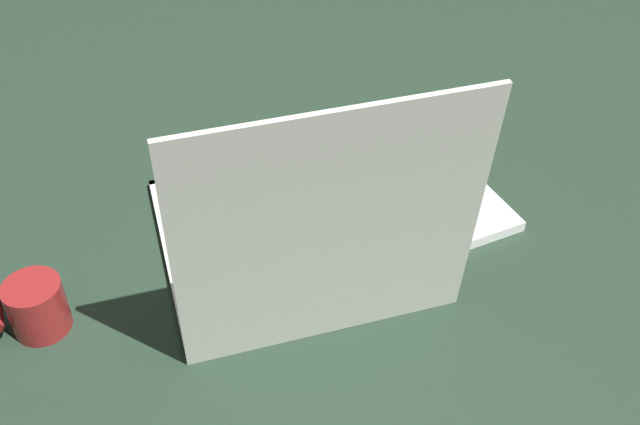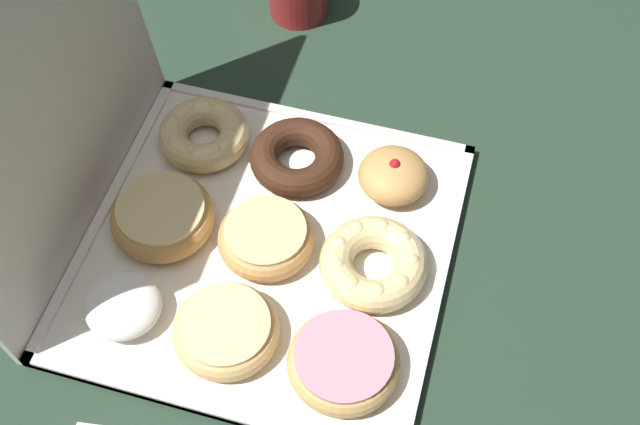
{
  "view_description": "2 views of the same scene",
  "coord_description": "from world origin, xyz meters",
  "px_view_note": "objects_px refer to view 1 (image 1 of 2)",
  "views": [
    {
      "loc": [
        0.22,
        0.92,
        0.86
      ],
      "look_at": [
        -0.05,
        0.01,
        0.05
      ],
      "focal_mm": 42.15,
      "sensor_mm": 36.0,
      "label": 1
    },
    {
      "loc": [
        -0.46,
        -0.19,
        0.82
      ],
      "look_at": [
        0.05,
        -0.05,
        0.03
      ],
      "focal_mm": 45.73,
      "sensor_mm": 36.0,
      "label": 2
    }
  ],
  "objects_px": {
    "glazed_ring_donut_7": "(313,275)",
    "napkin_stack": "(469,214)",
    "coffee_mug": "(34,306)",
    "glazed_ring_donut_3": "(359,214)",
    "donut_box": "(289,236)",
    "pink_frosted_donut_0": "(336,169)",
    "glazed_ring_donut_4": "(288,224)",
    "cruller_donut_8": "(230,292)",
    "chocolate_cake_ring_donut_5": "(216,241)",
    "cruller_donut_1": "(270,180)",
    "jelly_filled_donut_2": "(203,193)",
    "powdered_filled_donut_6": "(385,259)"
  },
  "relations": [
    {
      "from": "cruller_donut_1",
      "to": "chocolate_cake_ring_donut_5",
      "type": "bearing_deg",
      "value": 45.99
    },
    {
      "from": "glazed_ring_donut_3",
      "to": "glazed_ring_donut_4",
      "type": "xyz_separation_m",
      "value": [
        0.12,
        -0.01,
        0.0
      ]
    },
    {
      "from": "donut_box",
      "to": "coffee_mug",
      "type": "distance_m",
      "value": 0.42
    },
    {
      "from": "chocolate_cake_ring_donut_5",
      "to": "napkin_stack",
      "type": "xyz_separation_m",
      "value": [
        -0.44,
        0.04,
        -0.02
      ]
    },
    {
      "from": "pink_frosted_donut_0",
      "to": "glazed_ring_donut_4",
      "type": "distance_m",
      "value": 0.17
    },
    {
      "from": "napkin_stack",
      "to": "donut_box",
      "type": "bearing_deg",
      "value": -7.54
    },
    {
      "from": "pink_frosted_donut_0",
      "to": "glazed_ring_donut_4",
      "type": "height_order",
      "value": "glazed_ring_donut_4"
    },
    {
      "from": "pink_frosted_donut_0",
      "to": "coffee_mug",
      "type": "distance_m",
      "value": 0.57
    },
    {
      "from": "powdered_filled_donut_6",
      "to": "napkin_stack",
      "type": "relative_size",
      "value": 0.62
    },
    {
      "from": "glazed_ring_donut_7",
      "to": "napkin_stack",
      "type": "distance_m",
      "value": 0.32
    },
    {
      "from": "donut_box",
      "to": "cruller_donut_1",
      "type": "height_order",
      "value": "cruller_donut_1"
    },
    {
      "from": "chocolate_cake_ring_donut_5",
      "to": "glazed_ring_donut_3",
      "type": "bearing_deg",
      "value": 178.86
    },
    {
      "from": "glazed_ring_donut_4",
      "to": "napkin_stack",
      "type": "bearing_deg",
      "value": 171.77
    },
    {
      "from": "donut_box",
      "to": "glazed_ring_donut_4",
      "type": "distance_m",
      "value": 0.02
    },
    {
      "from": "cruller_donut_1",
      "to": "pink_frosted_donut_0",
      "type": "bearing_deg",
      "value": 179.13
    },
    {
      "from": "cruller_donut_1",
      "to": "cruller_donut_8",
      "type": "height_order",
      "value": "cruller_donut_1"
    },
    {
      "from": "powdered_filled_donut_6",
      "to": "glazed_ring_donut_3",
      "type": "bearing_deg",
      "value": -88.78
    },
    {
      "from": "glazed_ring_donut_3",
      "to": "glazed_ring_donut_7",
      "type": "xyz_separation_m",
      "value": [
        0.12,
        0.12,
        0.0
      ]
    },
    {
      "from": "jelly_filled_donut_2",
      "to": "cruller_donut_8",
      "type": "height_order",
      "value": "jelly_filled_donut_2"
    },
    {
      "from": "glazed_ring_donut_4",
      "to": "cruller_donut_8",
      "type": "bearing_deg",
      "value": 45.19
    },
    {
      "from": "donut_box",
      "to": "coffee_mug",
      "type": "bearing_deg",
      "value": 11.3
    },
    {
      "from": "napkin_stack",
      "to": "cruller_donut_8",
      "type": "bearing_deg",
      "value": 10.44
    },
    {
      "from": "coffee_mug",
      "to": "glazed_ring_donut_3",
      "type": "bearing_deg",
      "value": -171.86
    },
    {
      "from": "jelly_filled_donut_2",
      "to": "napkin_stack",
      "type": "relative_size",
      "value": 0.62
    },
    {
      "from": "cruller_donut_8",
      "to": "donut_box",
      "type": "bearing_deg",
      "value": -135.65
    },
    {
      "from": "glazed_ring_donut_3",
      "to": "cruller_donut_8",
      "type": "relative_size",
      "value": 1.01
    },
    {
      "from": "coffee_mug",
      "to": "napkin_stack",
      "type": "bearing_deg",
      "value": -176.84
    },
    {
      "from": "napkin_stack",
      "to": "cruller_donut_1",
      "type": "bearing_deg",
      "value": -28.19
    },
    {
      "from": "glazed_ring_donut_7",
      "to": "pink_frosted_donut_0",
      "type": "bearing_deg",
      "value": -115.24
    },
    {
      "from": "jelly_filled_donut_2",
      "to": "glazed_ring_donut_3",
      "type": "distance_m",
      "value": 0.28
    },
    {
      "from": "cruller_donut_1",
      "to": "cruller_donut_8",
      "type": "relative_size",
      "value": 1.08
    },
    {
      "from": "chocolate_cake_ring_donut_5",
      "to": "powdered_filled_donut_6",
      "type": "height_order",
      "value": "powdered_filled_donut_6"
    },
    {
      "from": "pink_frosted_donut_0",
      "to": "cruller_donut_8",
      "type": "bearing_deg",
      "value": 44.82
    },
    {
      "from": "glazed_ring_donut_3",
      "to": "donut_box",
      "type": "bearing_deg",
      "value": -2.58
    },
    {
      "from": "pink_frosted_donut_0",
      "to": "cruller_donut_8",
      "type": "height_order",
      "value": "cruller_donut_8"
    },
    {
      "from": "glazed_ring_donut_7",
      "to": "coffee_mug",
      "type": "bearing_deg",
      "value": -6.06
    },
    {
      "from": "jelly_filled_donut_2",
      "to": "chocolate_cake_ring_donut_5",
      "type": "bearing_deg",
      "value": 90.34
    },
    {
      "from": "glazed_ring_donut_7",
      "to": "cruller_donut_8",
      "type": "height_order",
      "value": "glazed_ring_donut_7"
    },
    {
      "from": "glazed_ring_donut_3",
      "to": "powdered_filled_donut_6",
      "type": "distance_m",
      "value": 0.12
    },
    {
      "from": "glazed_ring_donut_4",
      "to": "chocolate_cake_ring_donut_5",
      "type": "height_order",
      "value": "glazed_ring_donut_4"
    },
    {
      "from": "cruller_donut_1",
      "to": "cruller_donut_8",
      "type": "xyz_separation_m",
      "value": [
        0.12,
        0.25,
        -0.0
      ]
    },
    {
      "from": "donut_box",
      "to": "pink_frosted_donut_0",
      "type": "bearing_deg",
      "value": -134.7
    },
    {
      "from": "glazed_ring_donut_3",
      "to": "glazed_ring_donut_7",
      "type": "bearing_deg",
      "value": 45.64
    },
    {
      "from": "donut_box",
      "to": "glazed_ring_donut_7",
      "type": "distance_m",
      "value": 0.13
    },
    {
      "from": "cruller_donut_1",
      "to": "coffee_mug",
      "type": "distance_m",
      "value": 0.46
    },
    {
      "from": "chocolate_cake_ring_donut_5",
      "to": "napkin_stack",
      "type": "height_order",
      "value": "chocolate_cake_ring_donut_5"
    },
    {
      "from": "chocolate_cake_ring_donut_5",
      "to": "glazed_ring_donut_7",
      "type": "bearing_deg",
      "value": 135.95
    },
    {
      "from": "glazed_ring_donut_4",
      "to": "cruller_donut_8",
      "type": "xyz_separation_m",
      "value": [
        0.13,
        0.13,
        -0.0
      ]
    },
    {
      "from": "chocolate_cake_ring_donut_5",
      "to": "glazed_ring_donut_7",
      "type": "relative_size",
      "value": 0.95
    },
    {
      "from": "glazed_ring_donut_3",
      "to": "napkin_stack",
      "type": "height_order",
      "value": "glazed_ring_donut_3"
    }
  ]
}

